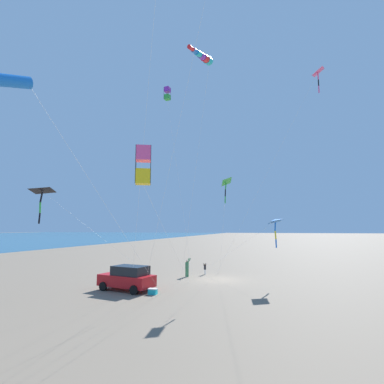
# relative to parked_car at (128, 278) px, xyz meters

# --- Properties ---
(ground_plane) EXTENTS (600.00, 600.00, 0.00)m
(ground_plane) POSITION_rel_parked_car_xyz_m (5.74, 6.62, -0.95)
(ground_plane) COLOR #756654
(parked_car) EXTENTS (4.59, 2.78, 1.85)m
(parked_car) POSITION_rel_parked_car_xyz_m (0.00, 0.00, 0.00)
(parked_car) COLOR red
(parked_car) RESTS_ON ground_plane
(cooler_box) EXTENTS (0.62, 0.42, 0.42)m
(cooler_box) POSITION_rel_parked_car_xyz_m (2.38, -0.73, -0.74)
(cooler_box) COLOR #1EB7C6
(cooler_box) RESTS_ON ground_plane
(person_adult_flyer) EXTENTS (0.64, 0.62, 1.78)m
(person_adult_flyer) POSITION_rel_parked_car_xyz_m (2.57, 7.43, 0.02)
(person_adult_flyer) COLOR #3D7F51
(person_adult_flyer) RESTS_ON ground_plane
(person_child_green_jacket) EXTENTS (0.31, 0.38, 1.18)m
(person_child_green_jacket) POSITION_rel_parked_car_xyz_m (3.95, 9.25, -0.31)
(person_child_green_jacket) COLOR silver
(person_child_green_jacket) RESTS_ON ground_plane
(kite_delta_magenta_far_left) EXTENTS (10.35, 6.53, 17.95)m
(kite_delta_magenta_far_left) POSITION_rel_parked_car_xyz_m (14.78, 4.06, 16.59)
(kite_delta_magenta_far_left) COLOR #EF4C93
(kite_delta_magenta_far_left) RESTS_ON ground_plane
(kite_delta_rainbow_low_near) EXTENTS (7.70, 8.12, 8.11)m
(kite_delta_rainbow_low_near) POSITION_rel_parked_car_xyz_m (-7.13, -1.35, 6.75)
(kite_delta_rainbow_low_near) COLOR black
(kite_delta_rainbow_low_near) RESTS_ON ground_plane
(kite_box_red_high_left) EXTENTS (2.13, 2.90, 18.50)m
(kite_box_red_high_left) POSITION_rel_parked_car_xyz_m (1.22, 4.98, 16.87)
(kite_box_red_high_left) COLOR purple
(kite_box_red_high_left) RESTS_ON ground_plane
(kite_windsock_black_fish_shape) EXTENTS (4.65, 10.87, 16.22)m
(kite_windsock_black_fish_shape) POSITION_rel_parked_car_xyz_m (6.81, -3.67, 14.72)
(kite_windsock_black_fish_shape) COLOR #1EB7C6
(kite_windsock_black_fish_shape) RESTS_ON ground_plane
(kite_delta_orange_high_right) EXTENTS (8.63, 5.61, 5.61)m
(kite_delta_orange_high_right) POSITION_rel_parked_car_xyz_m (11.01, 5.48, 4.31)
(kite_delta_orange_high_right) COLOR blue
(kite_delta_orange_high_right) RESTS_ON ground_plane
(kite_box_checkered_midright) EXTENTS (2.18, 14.09, 8.33)m
(kite_box_checkered_midright) POSITION_rel_parked_car_xyz_m (5.34, -9.14, 6.52)
(kite_box_checkered_midright) COLOR #EF4C93
(kite_box_checkered_midright) RESTS_ON ground_plane
(kite_delta_teal_far_right) EXTENTS (2.67, 9.90, 8.73)m
(kite_delta_teal_far_right) POSITION_rel_parked_car_xyz_m (7.30, 2.11, 7.38)
(kite_delta_teal_far_right) COLOR green
(kite_delta_teal_far_right) RESTS_ON ground_plane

